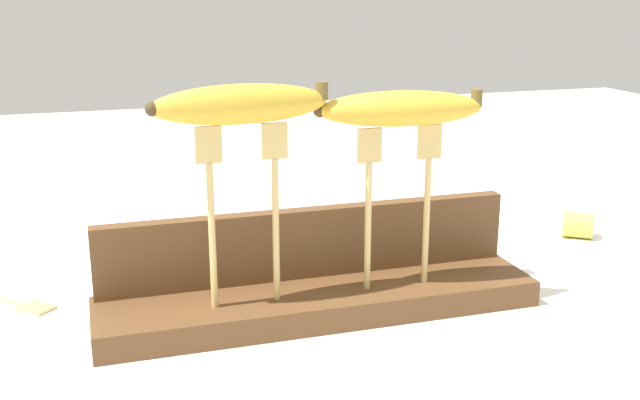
{
  "coord_description": "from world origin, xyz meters",
  "views": [
    {
      "loc": [
        -0.23,
        -0.73,
        0.35
      ],
      "look_at": [
        0.0,
        0.0,
        0.13
      ],
      "focal_mm": 42.84,
      "sensor_mm": 36.0,
      "label": 1
    }
  ],
  "objects_px": {
    "fork_stand_right": "(398,192)",
    "fork_stand_left": "(243,199)",
    "banana_raised_left": "(241,104)",
    "fork_fallen_near": "(10,299)",
    "banana_raised_right": "(401,109)",
    "banana_chunk_near": "(578,225)"
  },
  "relations": [
    {
      "from": "fork_stand_right",
      "to": "fork_fallen_near",
      "type": "height_order",
      "value": "fork_stand_right"
    },
    {
      "from": "banana_raised_left",
      "to": "fork_fallen_near",
      "type": "height_order",
      "value": "banana_raised_left"
    },
    {
      "from": "banana_raised_right",
      "to": "fork_fallen_near",
      "type": "relative_size",
      "value": 1.34
    },
    {
      "from": "fork_stand_right",
      "to": "fork_stand_left",
      "type": "bearing_deg",
      "value": 180.0
    },
    {
      "from": "fork_fallen_near",
      "to": "banana_chunk_near",
      "type": "relative_size",
      "value": 2.52
    },
    {
      "from": "fork_stand_left",
      "to": "banana_chunk_near",
      "type": "xyz_separation_m",
      "value": [
        0.51,
        0.15,
        -0.12
      ]
    },
    {
      "from": "fork_fallen_near",
      "to": "banana_chunk_near",
      "type": "height_order",
      "value": "banana_chunk_near"
    },
    {
      "from": "fork_stand_left",
      "to": "banana_raised_right",
      "type": "height_order",
      "value": "banana_raised_right"
    },
    {
      "from": "banana_raised_left",
      "to": "banana_chunk_near",
      "type": "xyz_separation_m",
      "value": [
        0.51,
        0.15,
        -0.22
      ]
    },
    {
      "from": "fork_stand_left",
      "to": "banana_raised_left",
      "type": "bearing_deg",
      "value": -176.61
    },
    {
      "from": "fork_stand_left",
      "to": "fork_stand_right",
      "type": "distance_m",
      "value": 0.17
    },
    {
      "from": "fork_stand_right",
      "to": "banana_raised_left",
      "type": "bearing_deg",
      "value": -180.0
    },
    {
      "from": "fork_stand_right",
      "to": "banana_raised_left",
      "type": "relative_size",
      "value": 0.98
    },
    {
      "from": "banana_raised_left",
      "to": "fork_fallen_near",
      "type": "distance_m",
      "value": 0.36
    },
    {
      "from": "fork_stand_right",
      "to": "banana_chunk_near",
      "type": "distance_m",
      "value": 0.39
    },
    {
      "from": "banana_chunk_near",
      "to": "fork_stand_right",
      "type": "bearing_deg",
      "value": -155.94
    },
    {
      "from": "banana_chunk_near",
      "to": "banana_raised_right",
      "type": "bearing_deg",
      "value": -155.94
    },
    {
      "from": "fork_stand_left",
      "to": "banana_raised_right",
      "type": "relative_size",
      "value": 1.04
    },
    {
      "from": "fork_stand_left",
      "to": "banana_raised_left",
      "type": "height_order",
      "value": "banana_raised_left"
    },
    {
      "from": "fork_stand_right",
      "to": "fork_fallen_near",
      "type": "xyz_separation_m",
      "value": [
        -0.41,
        0.15,
        -0.13
      ]
    },
    {
      "from": "fork_stand_left",
      "to": "banana_raised_left",
      "type": "relative_size",
      "value": 1.04
    },
    {
      "from": "fork_stand_left",
      "to": "banana_raised_left",
      "type": "distance_m",
      "value": 0.09
    }
  ]
}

